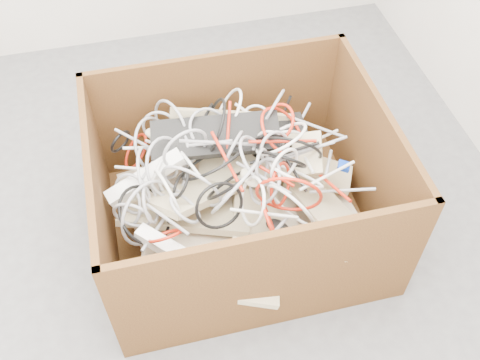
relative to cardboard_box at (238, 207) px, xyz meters
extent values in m
plane|color=#4B4B4E|center=(-0.28, -0.04, -0.16)|extent=(3.00, 3.00, 0.00)
cube|color=#371B0D|center=(0.01, 0.00, -0.14)|extent=(1.08, 0.90, 0.03)
cube|color=#371B0D|center=(0.01, 0.44, 0.14)|extent=(1.08, 0.03, 0.58)
cube|color=#371B0D|center=(0.01, -0.44, 0.14)|extent=(1.08, 0.03, 0.58)
cube|color=#371B0D|center=(0.54, 0.00, 0.14)|extent=(0.02, 0.85, 0.58)
cube|color=#371B0D|center=(-0.51, 0.00, 0.14)|extent=(0.03, 0.85, 0.58)
cube|color=#C0AB8F|center=(0.01, 0.02, -0.07)|extent=(0.94, 0.82, 0.17)
cube|color=#C0AB8F|center=(-0.08, -0.04, 0.01)|extent=(0.68, 0.61, 0.18)
cube|color=tan|center=(-0.14, 0.15, 0.03)|extent=(0.45, 0.48, 0.08)
cube|color=tan|center=(0.26, 0.12, 0.07)|extent=(0.51, 0.39, 0.14)
cube|color=tan|center=(0.01, -0.23, 0.06)|extent=(0.30, 0.52, 0.07)
cube|color=tan|center=(-0.22, -0.06, 0.09)|extent=(0.52, 0.31, 0.11)
cube|color=tan|center=(0.31, -0.21, 0.11)|extent=(0.24, 0.48, 0.21)
cube|color=tan|center=(0.03, 0.24, 0.19)|extent=(0.51, 0.17, 0.24)
cube|color=tan|center=(-0.13, 0.01, 0.13)|extent=(0.48, 0.40, 0.26)
cube|color=tan|center=(0.11, 0.08, 0.17)|extent=(0.50, 0.32, 0.20)
cube|color=black|center=(0.07, 0.17, 0.22)|extent=(0.50, 0.20, 0.04)
cube|color=black|center=(-0.05, 0.15, 0.27)|extent=(0.51, 0.24, 0.08)
ellipsoid|color=beige|center=(-0.38, 0.04, 0.16)|extent=(0.11, 0.08, 0.03)
ellipsoid|color=beige|center=(0.30, 0.19, 0.18)|extent=(0.08, 0.11, 0.03)
ellipsoid|color=beige|center=(-0.18, -0.33, 0.15)|extent=(0.11, 0.10, 0.03)
ellipsoid|color=beige|center=(0.02, -0.09, 0.28)|extent=(0.08, 0.11, 0.03)
ellipsoid|color=beige|center=(-0.27, 0.24, 0.25)|extent=(0.11, 0.09, 0.03)
ellipsoid|color=black|center=(0.10, -0.21, 0.12)|extent=(0.11, 0.11, 0.03)
cube|color=white|center=(-0.34, 0.04, 0.23)|extent=(0.32, 0.15, 0.13)
cube|color=white|center=(-0.29, -0.25, 0.17)|extent=(0.24, 0.22, 0.09)
cube|color=#0B30AD|center=(0.40, -0.05, 0.20)|extent=(0.06, 0.06, 0.03)
torus|color=black|center=(-0.41, 0.29, 0.19)|extent=(0.13, 0.10, 0.15)
torus|color=gray|center=(0.07, -0.07, 0.31)|extent=(0.09, 0.14, 0.15)
torus|color=gray|center=(-0.04, -0.13, 0.29)|extent=(0.27, 0.22, 0.31)
torus|color=gray|center=(-0.35, -0.10, 0.20)|extent=(0.27, 0.24, 0.35)
torus|color=black|center=(0.21, 0.03, 0.25)|extent=(0.28, 0.20, 0.25)
torus|color=gray|center=(-0.32, 0.04, 0.24)|extent=(0.12, 0.27, 0.26)
torus|color=#B41F0C|center=(0.13, -0.21, 0.30)|extent=(0.31, 0.12, 0.32)
torus|color=gray|center=(-0.25, 0.30, 0.23)|extent=(0.19, 0.08, 0.20)
torus|color=#B41F0C|center=(0.05, -0.27, 0.25)|extent=(0.07, 0.22, 0.22)
torus|color=silver|center=(0.15, -0.09, 0.32)|extent=(0.17, 0.11, 0.19)
torus|color=gray|center=(0.00, 0.27, 0.23)|extent=(0.15, 0.11, 0.13)
torus|color=gray|center=(-0.39, 0.00, 0.20)|extent=(0.17, 0.18, 0.22)
torus|color=gray|center=(-0.22, -0.15, 0.26)|extent=(0.13, 0.18, 0.14)
torus|color=#B41F0C|center=(0.13, -0.12, 0.25)|extent=(0.13, 0.18, 0.18)
torus|color=gray|center=(0.06, -0.04, 0.30)|extent=(0.20, 0.28, 0.22)
torus|color=silver|center=(0.21, 0.11, 0.23)|extent=(0.20, 0.08, 0.20)
torus|color=black|center=(-0.36, -0.10, 0.20)|extent=(0.25, 0.31, 0.22)
torus|color=gray|center=(-0.20, 0.28, 0.23)|extent=(0.15, 0.30, 0.32)
torus|color=black|center=(-0.09, 0.01, 0.29)|extent=(0.27, 0.28, 0.20)
torus|color=gray|center=(0.14, 0.02, 0.29)|extent=(0.16, 0.11, 0.15)
torus|color=black|center=(-0.04, -0.08, 0.26)|extent=(0.26, 0.17, 0.24)
torus|color=#B41F0C|center=(0.20, 0.10, 0.28)|extent=(0.25, 0.30, 0.18)
torus|color=gray|center=(-0.18, -0.07, 0.26)|extent=(0.26, 0.23, 0.33)
torus|color=gray|center=(0.19, 0.24, 0.26)|extent=(0.20, 0.21, 0.27)
torus|color=silver|center=(0.13, -0.22, 0.26)|extent=(0.18, 0.24, 0.28)
torus|color=gray|center=(-0.07, 0.19, 0.27)|extent=(0.23, 0.22, 0.13)
torus|color=gray|center=(-0.17, 0.16, 0.20)|extent=(0.04, 0.22, 0.22)
torus|color=gray|center=(-0.29, 0.24, 0.20)|extent=(0.16, 0.28, 0.28)
torus|color=silver|center=(0.03, 0.29, 0.25)|extent=(0.15, 0.29, 0.26)
torus|color=black|center=(-0.11, -0.18, 0.28)|extent=(0.21, 0.10, 0.21)
torus|color=black|center=(-0.06, 0.30, 0.25)|extent=(0.11, 0.11, 0.13)
torus|color=gray|center=(-0.01, 0.05, 0.29)|extent=(0.15, 0.16, 0.20)
torus|color=silver|center=(-0.30, 0.06, 0.22)|extent=(0.10, 0.19, 0.20)
torus|color=#B41F0C|center=(-0.31, -0.21, 0.21)|extent=(0.17, 0.13, 0.13)
torus|color=black|center=(-0.22, -0.05, 0.27)|extent=(0.10, 0.16, 0.14)
torus|color=black|center=(-0.05, 0.19, 0.28)|extent=(0.12, 0.31, 0.30)
torus|color=gray|center=(-0.41, -0.03, 0.17)|extent=(0.09, 0.18, 0.17)
torus|color=gray|center=(-0.33, -0.08, 0.24)|extent=(0.08, 0.15, 0.16)
torus|color=silver|center=(0.17, 0.02, 0.33)|extent=(0.21, 0.22, 0.19)
torus|color=#B41F0C|center=(0.18, 0.13, 0.31)|extent=(0.16, 0.20, 0.13)
torus|color=black|center=(0.15, 0.07, 0.24)|extent=(0.22, 0.07, 0.22)
torus|color=silver|center=(-0.24, 0.17, 0.19)|extent=(0.08, 0.12, 0.13)
torus|color=gray|center=(-0.40, -0.11, 0.22)|extent=(0.19, 0.10, 0.20)
torus|color=black|center=(0.15, -0.05, 0.30)|extent=(0.21, 0.20, 0.16)
torus|color=#B41F0C|center=(-0.36, 0.27, 0.13)|extent=(0.16, 0.23, 0.18)
torus|color=gray|center=(0.07, -0.12, 0.28)|extent=(0.14, 0.23, 0.20)
torus|color=silver|center=(-0.27, -0.06, 0.23)|extent=(0.10, 0.25, 0.26)
torus|color=gray|center=(-0.26, 0.09, 0.20)|extent=(0.13, 0.07, 0.14)
torus|color=silver|center=(0.14, 0.26, 0.23)|extent=(0.13, 0.12, 0.06)
torus|color=gray|center=(-0.25, 0.07, 0.24)|extent=(0.21, 0.26, 0.29)
torus|color=gray|center=(-0.18, 0.08, 0.31)|extent=(0.25, 0.09, 0.26)
torus|color=silver|center=(0.19, -0.12, 0.28)|extent=(0.24, 0.21, 0.21)
torus|color=silver|center=(0.01, -0.19, 0.28)|extent=(0.10, 0.23, 0.22)
torus|color=silver|center=(0.15, 0.08, 0.27)|extent=(0.14, 0.07, 0.15)
cylinder|color=gray|center=(-0.09, 0.10, 0.30)|extent=(0.17, 0.07, 0.06)
cylinder|color=#B41F0C|center=(0.32, -0.15, 0.22)|extent=(0.05, 0.22, 0.09)
cylinder|color=gray|center=(0.12, 0.14, 0.26)|extent=(0.10, 0.21, 0.06)
cylinder|color=#B41F0C|center=(-0.13, 0.16, 0.25)|extent=(0.16, 0.14, 0.06)
cylinder|color=gray|center=(-0.32, -0.14, 0.17)|extent=(0.16, 0.21, 0.04)
cylinder|color=silver|center=(-0.36, 0.11, 0.22)|extent=(0.17, 0.11, 0.06)
cylinder|color=silver|center=(-0.18, 0.06, 0.27)|extent=(0.08, 0.27, 0.07)
cylinder|color=#B41F0C|center=(0.00, 0.17, 0.30)|extent=(0.07, 0.19, 0.07)
cylinder|color=silver|center=(0.15, 0.20, 0.24)|extent=(0.18, 0.22, 0.07)
cylinder|color=black|center=(0.26, 0.27, 0.20)|extent=(0.13, 0.19, 0.04)
cylinder|color=#B41F0C|center=(0.11, -0.12, 0.30)|extent=(0.11, 0.11, 0.04)
cylinder|color=gray|center=(0.36, 0.16, 0.22)|extent=(0.22, 0.13, 0.07)
cylinder|color=gray|center=(0.37, -0.14, 0.17)|extent=(0.23, 0.09, 0.07)
cylinder|color=black|center=(0.18, 0.00, 0.28)|extent=(0.26, 0.02, 0.07)
cylinder|color=silver|center=(-0.28, 0.21, 0.20)|extent=(0.24, 0.02, 0.07)
cylinder|color=gray|center=(-0.27, 0.15, 0.25)|extent=(0.18, 0.25, 0.02)
cylinder|color=gray|center=(0.11, -0.33, 0.23)|extent=(0.12, 0.05, 0.05)
cylinder|color=gray|center=(0.06, -0.12, 0.30)|extent=(0.14, 0.24, 0.07)
cylinder|color=gray|center=(-0.06, 0.16, 0.26)|extent=(0.13, 0.03, 0.04)
cylinder|color=gray|center=(-0.21, 0.25, 0.22)|extent=(0.16, 0.06, 0.05)
cylinder|color=silver|center=(0.31, -0.10, 0.23)|extent=(0.24, 0.10, 0.02)
cylinder|color=gray|center=(-0.06, 0.07, 0.32)|extent=(0.28, 0.04, 0.07)
cylinder|color=gray|center=(0.22, 0.00, 0.27)|extent=(0.30, 0.02, 0.06)
cylinder|color=gray|center=(0.06, -0.30, 0.23)|extent=(0.13, 0.11, 0.02)
cylinder|color=gray|center=(-0.24, 0.15, 0.25)|extent=(0.15, 0.15, 0.03)
cylinder|color=#B41F0C|center=(0.18, 0.03, 0.31)|extent=(0.25, 0.06, 0.02)
cylinder|color=black|center=(0.19, -0.04, 0.25)|extent=(0.08, 0.22, 0.09)
cylinder|color=black|center=(0.11, 0.09, 0.29)|extent=(0.07, 0.15, 0.06)
cylinder|color=silver|center=(0.27, 0.06, 0.21)|extent=(0.02, 0.29, 0.08)
cylinder|color=gray|center=(-0.29, -0.17, 0.24)|extent=(0.13, 0.16, 0.02)
cylinder|color=#B41F0C|center=(-0.05, -0.03, 0.33)|extent=(0.06, 0.29, 0.03)
cylinder|color=silver|center=(0.32, 0.11, 0.18)|extent=(0.28, 0.12, 0.04)
cylinder|color=gray|center=(-0.33, 0.22, 0.23)|extent=(0.19, 0.14, 0.08)
cylinder|color=silver|center=(0.04, -0.23, 0.26)|extent=(0.23, 0.09, 0.03)
cylinder|color=gray|center=(0.31, 0.22, 0.20)|extent=(0.13, 0.15, 0.07)
cylinder|color=gray|center=(0.31, 0.02, 0.26)|extent=(0.27, 0.07, 0.02)
camera|label=1|loc=(-0.31, -1.32, 1.79)|focal=41.92mm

